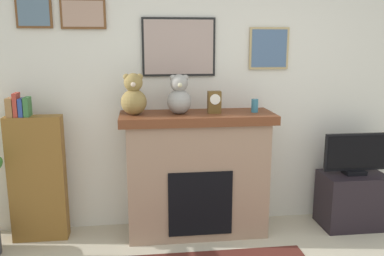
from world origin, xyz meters
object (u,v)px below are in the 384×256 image
object	(u,v)px
candle_jar	(255,106)
mantel_clock	(214,102)
fireplace	(197,173)
teddy_bear_cream	(179,96)
tv_stand	(352,200)
bookshelf	(37,176)
television	(356,155)
teddy_bear_tan	(134,96)

from	to	relation	value
candle_jar	mantel_clock	bearing A→B (deg)	-179.82
fireplace	teddy_bear_cream	world-z (taller)	teddy_bear_cream
tv_stand	mantel_clock	distance (m)	1.69
candle_jar	teddy_bear_cream	xyz separation A→B (m)	(-0.69, -0.00, 0.10)
bookshelf	television	world-z (taller)	bookshelf
television	teddy_bear_cream	size ratio (longest dim) A/B	1.76
tv_stand	mantel_clock	xyz separation A→B (m)	(-1.37, 0.04, 0.99)
fireplace	bookshelf	world-z (taller)	bookshelf
tv_stand	teddy_bear_tan	bearing A→B (deg)	178.83
candle_jar	bookshelf	bearing A→B (deg)	178.36
mantel_clock	teddy_bear_cream	distance (m)	0.32
tv_stand	teddy_bear_tan	xyz separation A→B (m)	(-2.09, 0.04, 1.05)
teddy_bear_cream	bookshelf	bearing A→B (deg)	177.46
candle_jar	tv_stand	bearing A→B (deg)	-2.48
mantel_clock	tv_stand	bearing A→B (deg)	-1.75
fireplace	candle_jar	xyz separation A→B (m)	(0.53, -0.02, 0.63)
television	candle_jar	bearing A→B (deg)	177.43
tv_stand	mantel_clock	world-z (taller)	mantel_clock
fireplace	teddy_bear_cream	xyz separation A→B (m)	(-0.16, -0.02, 0.73)
teddy_bear_cream	fireplace	bearing A→B (deg)	6.37
candle_jar	mantel_clock	distance (m)	0.38
television	candle_jar	xyz separation A→B (m)	(-1.00, 0.04, 0.49)
tv_stand	candle_jar	size ratio (longest dim) A/B	4.94
teddy_bear_cream	television	bearing A→B (deg)	-1.50
bookshelf	teddy_bear_cream	bearing A→B (deg)	-2.54
fireplace	mantel_clock	distance (m)	0.69
bookshelf	teddy_bear_tan	world-z (taller)	teddy_bear_tan
teddy_bear_tan	fireplace	bearing A→B (deg)	1.85
fireplace	bookshelf	bearing A→B (deg)	178.46
tv_stand	television	xyz separation A→B (m)	(0.00, -0.00, 0.46)
fireplace	mantel_clock	world-z (taller)	mantel_clock
fireplace	tv_stand	xyz separation A→B (m)	(1.53, -0.06, -0.32)
teddy_bear_tan	mantel_clock	bearing A→B (deg)	-0.06
mantel_clock	teddy_bear_cream	bearing A→B (deg)	179.87
teddy_bear_tan	candle_jar	bearing A→B (deg)	0.02
candle_jar	teddy_bear_cream	size ratio (longest dim) A/B	0.35
tv_stand	teddy_bear_tan	size ratio (longest dim) A/B	1.64
mantel_clock	teddy_bear_tan	distance (m)	0.72
fireplace	bookshelf	xyz separation A→B (m)	(-1.45, 0.04, 0.02)
teddy_bear_tan	teddy_bear_cream	world-z (taller)	teddy_bear_tan
teddy_bear_tan	teddy_bear_cream	xyz separation A→B (m)	(0.40, 0.00, -0.01)
bookshelf	tv_stand	xyz separation A→B (m)	(2.98, -0.10, -0.34)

